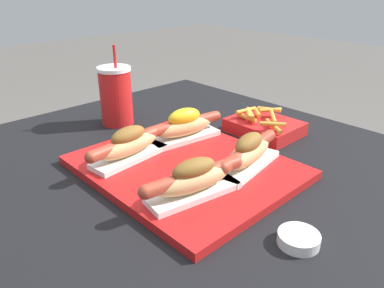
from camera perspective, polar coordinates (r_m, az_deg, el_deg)
patio_table at (r=1.08m, az=-0.42°, el=-18.61°), size 1.05×0.95×0.69m
serving_tray at (r=0.82m, az=-1.02°, el=-3.53°), size 0.44×0.37×0.02m
hot_dog_0 at (r=0.83m, az=-9.59°, el=-0.10°), size 0.08×0.22×0.08m
hot_dog_1 at (r=0.68m, az=0.26°, el=-5.39°), size 0.09×0.22×0.07m
hot_dog_2 at (r=0.91m, az=-1.18°, el=2.77°), size 0.08×0.22×0.08m
hot_dog_3 at (r=0.79m, az=8.57°, el=-1.33°), size 0.09×0.22×0.08m
sauce_bowl at (r=0.63m, az=15.95°, el=-13.65°), size 0.07×0.07×0.02m
drink_cup at (r=1.07m, az=-11.42°, el=7.24°), size 0.09×0.09×0.22m
fries_basket at (r=1.02m, az=10.93°, el=2.72°), size 0.18×0.14×0.06m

